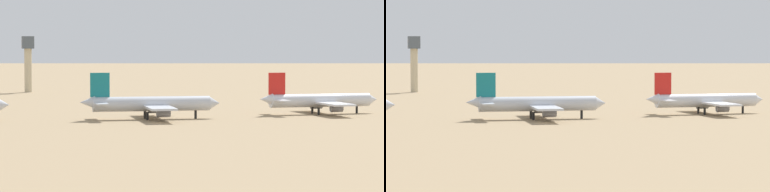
% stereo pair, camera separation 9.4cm
% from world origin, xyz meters
% --- Properties ---
extents(ground, '(4000.00, 4000.00, 0.00)m').
position_xyz_m(ground, '(0.00, 0.00, 0.00)').
color(ground, '#9E8460').
extents(ridge_center, '(346.94, 240.97, 72.34)m').
position_xyz_m(ridge_center, '(500.67, 1134.92, 36.17)').
color(ridge_center, '#7E6E5C').
rests_on(ridge_center, ground).
extents(parked_jet_teal_2, '(40.30, 33.81, 13.33)m').
position_xyz_m(parked_jet_teal_2, '(0.44, 13.68, 4.37)').
color(parked_jet_teal_2, silver).
rests_on(parked_jet_teal_2, ground).
extents(parked_jet_red_3, '(38.67, 32.51, 12.78)m').
position_xyz_m(parked_jet_red_3, '(54.12, 21.42, 4.19)').
color(parked_jet_red_3, silver).
rests_on(parked_jet_red_3, ground).
extents(control_tower, '(5.20, 5.20, 24.40)m').
position_xyz_m(control_tower, '(-23.51, 173.19, 14.72)').
color(control_tower, '#C6B793').
rests_on(control_tower, ground).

